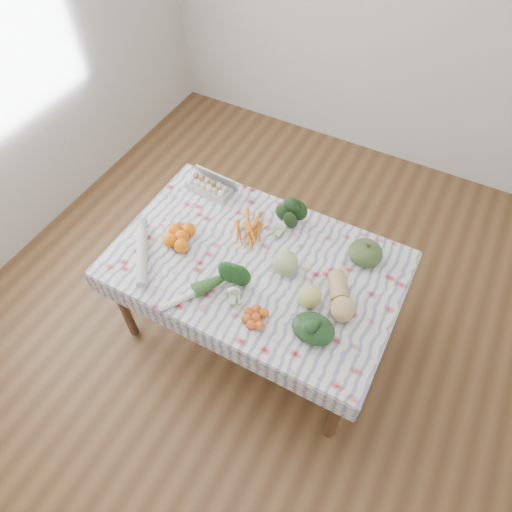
% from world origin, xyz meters
% --- Properties ---
extents(ground, '(4.50, 4.50, 0.00)m').
position_xyz_m(ground, '(0.00, 0.00, 0.00)').
color(ground, brown).
rests_on(ground, ground).
extents(dining_table, '(1.60, 1.00, 0.75)m').
position_xyz_m(dining_table, '(0.00, 0.00, 0.68)').
color(dining_table, brown).
rests_on(dining_table, ground).
extents(tablecloth, '(1.66, 1.06, 0.01)m').
position_xyz_m(tablecloth, '(0.00, 0.00, 0.76)').
color(tablecloth, white).
rests_on(tablecloth, dining_table).
extents(egg_carton, '(0.31, 0.14, 0.08)m').
position_xyz_m(egg_carton, '(-0.54, 0.36, 0.80)').
color(egg_carton, '#B6B6B0').
rests_on(egg_carton, tablecloth).
extents(carrot_bunch, '(0.31, 0.30, 0.04)m').
position_xyz_m(carrot_bunch, '(-0.15, 0.16, 0.78)').
color(carrot_bunch, orange).
rests_on(carrot_bunch, tablecloth).
extents(kale_bunch, '(0.19, 0.16, 0.16)m').
position_xyz_m(kale_bunch, '(0.02, 0.34, 0.84)').
color(kale_bunch, '#1B3516').
rests_on(kale_bunch, tablecloth).
extents(kabocha_squash, '(0.25, 0.25, 0.13)m').
position_xyz_m(kabocha_squash, '(0.54, 0.31, 0.83)').
color(kabocha_squash, '#41572A').
rests_on(kabocha_squash, tablecloth).
extents(cabbage, '(0.18, 0.18, 0.15)m').
position_xyz_m(cabbage, '(0.17, 0.02, 0.84)').
color(cabbage, '#A3B577').
rests_on(cabbage, tablecloth).
extents(butternut_squash, '(0.26, 0.32, 0.13)m').
position_xyz_m(butternut_squash, '(0.53, -0.03, 0.83)').
color(butternut_squash, tan).
rests_on(butternut_squash, tablecloth).
extents(orange_cluster, '(0.33, 0.33, 0.09)m').
position_xyz_m(orange_cluster, '(-0.46, -0.07, 0.81)').
color(orange_cluster, orange).
rests_on(orange_cluster, tablecloth).
extents(broccoli, '(0.24, 0.24, 0.13)m').
position_xyz_m(broccoli, '(-0.03, -0.21, 0.82)').
color(broccoli, '#1B4A19').
rests_on(broccoli, tablecloth).
extents(mandarin_cluster, '(0.21, 0.21, 0.05)m').
position_xyz_m(mandarin_cluster, '(0.18, -0.34, 0.79)').
color(mandarin_cluster, '#DB5B1D').
rests_on(mandarin_cluster, tablecloth).
extents(grapefruit, '(0.17, 0.17, 0.13)m').
position_xyz_m(grapefruit, '(0.38, -0.11, 0.83)').
color(grapefruit, '#CCC567').
rests_on(grapefruit, tablecloth).
extents(spinach_bag, '(0.23, 0.18, 0.10)m').
position_xyz_m(spinach_bag, '(0.47, -0.27, 0.81)').
color(spinach_bag, '#163216').
rests_on(spinach_bag, tablecloth).
extents(daikon, '(0.31, 0.39, 0.06)m').
position_xyz_m(daikon, '(-0.59, -0.29, 0.79)').
color(daikon, beige).
rests_on(daikon, tablecloth).
extents(leek, '(0.23, 0.34, 0.04)m').
position_xyz_m(leek, '(-0.19, -0.37, 0.78)').
color(leek, silver).
rests_on(leek, tablecloth).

